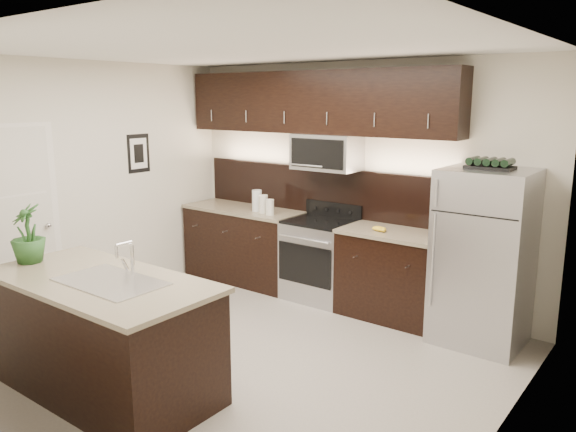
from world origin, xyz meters
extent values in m
plane|color=gray|center=(0.00, 0.00, 0.00)|extent=(4.50, 4.50, 0.00)
cube|color=beige|center=(0.00, 2.00, 1.35)|extent=(4.50, 0.02, 2.70)
cube|color=beige|center=(0.00, -2.00, 1.35)|extent=(4.50, 0.02, 2.70)
cube|color=beige|center=(-2.25, 0.00, 1.35)|extent=(0.02, 4.00, 2.70)
cube|color=beige|center=(2.25, 0.00, 1.35)|extent=(0.02, 4.00, 2.70)
cube|color=white|center=(0.00, 0.00, 2.70)|extent=(4.50, 4.00, 0.02)
cube|color=silver|center=(-2.23, -0.80, 1.01)|extent=(0.04, 0.80, 2.02)
sphere|color=silver|center=(-2.20, -0.48, 1.00)|extent=(0.06, 0.06, 0.06)
cube|color=black|center=(-2.24, 0.75, 1.65)|extent=(0.01, 0.32, 0.46)
cube|color=white|center=(-2.23, 0.75, 1.65)|extent=(0.00, 0.24, 0.36)
cube|color=black|center=(-1.42, 1.69, 0.45)|extent=(1.57, 0.62, 0.90)
cube|color=black|center=(0.71, 1.69, 0.45)|extent=(1.16, 0.62, 0.90)
cube|color=#B2B2B7|center=(-0.25, 1.69, 0.45)|extent=(0.76, 0.62, 0.90)
cube|color=black|center=(-0.25, 1.69, 0.92)|extent=(0.76, 0.60, 0.03)
cube|color=tan|center=(-1.42, 1.69, 0.92)|extent=(1.59, 0.65, 0.04)
cube|color=tan|center=(0.71, 1.69, 0.92)|extent=(1.18, 0.65, 0.04)
cube|color=black|center=(-0.46, 1.99, 1.22)|extent=(3.49, 0.02, 0.56)
cube|color=#B2B2B7|center=(-0.25, 1.80, 1.70)|extent=(0.76, 0.40, 0.40)
cube|color=black|center=(-0.46, 1.83, 2.25)|extent=(3.49, 0.33, 0.70)
cube|color=black|center=(-0.43, -1.10, 0.45)|extent=(1.90, 0.90, 0.90)
cube|color=tan|center=(-0.43, -1.10, 0.92)|extent=(1.96, 0.96, 0.04)
cube|color=silver|center=(-0.28, -1.10, 0.95)|extent=(0.84, 0.50, 0.01)
cylinder|color=silver|center=(-0.28, -0.89, 1.06)|extent=(0.03, 0.03, 0.24)
cylinder|color=silver|center=(-0.28, -0.96, 1.21)|extent=(0.02, 0.14, 0.02)
cylinder|color=silver|center=(-0.28, -1.03, 1.16)|extent=(0.02, 0.02, 0.10)
cube|color=#B2B2B7|center=(1.63, 1.63, 0.83)|extent=(0.80, 0.73, 1.67)
cube|color=black|center=(1.63, 1.63, 1.68)|extent=(0.41, 0.25, 0.03)
cylinder|color=black|center=(1.47, 1.63, 1.73)|extent=(0.07, 0.24, 0.07)
cylinder|color=black|center=(1.55, 1.63, 1.73)|extent=(0.07, 0.24, 0.07)
cylinder|color=black|center=(1.63, 1.63, 1.73)|extent=(0.07, 0.24, 0.07)
cylinder|color=black|center=(1.71, 1.63, 1.73)|extent=(0.07, 0.24, 0.07)
cylinder|color=black|center=(1.78, 1.63, 1.73)|extent=(0.07, 0.24, 0.07)
imported|color=#245020|center=(-1.27, -1.19, 1.19)|extent=(0.33, 0.33, 0.50)
cylinder|color=silver|center=(-1.15, 1.64, 1.07)|extent=(0.12, 0.12, 0.26)
cylinder|color=silver|center=(-1.02, 1.60, 1.05)|extent=(0.11, 0.11, 0.22)
cylinder|color=silver|center=(-0.89, 1.56, 1.03)|extent=(0.10, 0.10, 0.18)
cylinder|color=silver|center=(1.17, 1.64, 1.03)|extent=(0.09, 0.09, 0.18)
cylinder|color=silver|center=(1.17, 1.64, 1.12)|extent=(0.09, 0.09, 0.02)
cylinder|color=silver|center=(1.17, 1.64, 1.17)|extent=(0.01, 0.01, 0.07)
ellipsoid|color=yellow|center=(0.52, 1.61, 0.97)|extent=(0.19, 0.16, 0.05)
camera|label=1|loc=(3.22, -3.51, 2.30)|focal=35.00mm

